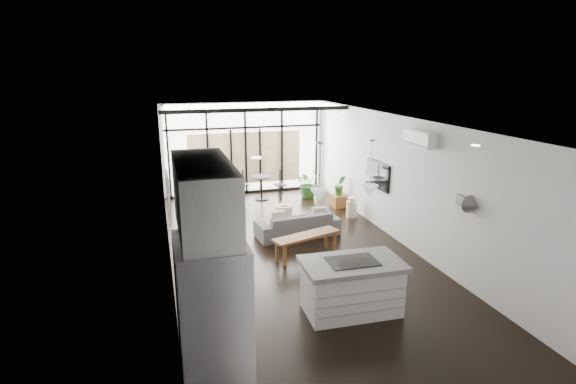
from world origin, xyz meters
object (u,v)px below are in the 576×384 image
milk_can (351,207)px  island (352,287)px  pouf (284,212)px  fridge (214,323)px  console_bench (307,245)px  tv (378,175)px  sofa (297,220)px

milk_can → island: bearing=-114.3°
island → pouf: island is taller
fridge → console_bench: fridge is taller
pouf → milk_can: 1.78m
island → milk_can: island is taller
fridge → tv: 6.73m
console_bench → pouf: (0.20, 2.44, -0.06)m
pouf → milk_can: bearing=-11.8°
fridge → sofa: bearing=62.3°
sofa → pouf: bearing=-95.9°
fridge → console_bench: (2.35, 3.62, -0.76)m
fridge → pouf: fridge is taller
pouf → tv: 2.59m
island → sofa: bearing=88.8°
console_bench → milk_can: bearing=29.5°
fridge → milk_can: size_ratio=3.69×
console_bench → tv: bearing=12.7°
console_bench → sofa: bearing=63.9°
island → console_bench: bearing=91.7°
sofa → milk_can: bearing=-159.0°
island → fridge: (-2.34, -1.35, 0.56)m
console_bench → pouf: 2.45m
sofa → tv: tv is taller
milk_can → fridge: bearing=-127.0°
island → sofa: size_ratio=0.82×
fridge → tv: (4.59, 4.92, 0.31)m
island → fridge: 2.76m
tv → fridge: bearing=-133.0°
sofa → pouf: size_ratio=4.22×
console_bench → pouf: size_ratio=3.26×
tv → console_bench: bearing=-149.9°
fridge → pouf: size_ratio=4.35×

